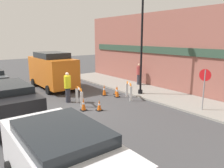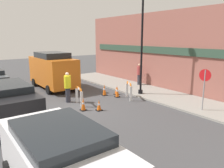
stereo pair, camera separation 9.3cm
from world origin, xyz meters
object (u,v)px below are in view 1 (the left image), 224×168
at_px(parked_car_1, 7,102).
at_px(parked_car_2, 63,158).
at_px(work_van, 52,69).
at_px(stop_sign, 204,83).
at_px(person_worker, 68,86).
at_px(person_pedestrian, 139,73).
at_px(streetlamp_post, 142,30).

relative_size(parked_car_1, parked_car_2, 1.08).
relative_size(parked_car_2, work_van, 0.85).
bearing_deg(parked_car_1, work_van, 141.73).
xyz_separation_m(parked_car_1, work_van, (-5.35, 4.22, 0.42)).
height_order(stop_sign, work_van, work_van).
bearing_deg(parked_car_1, stop_sign, 62.82).
distance_m(person_worker, work_van, 4.06).
relative_size(stop_sign, work_van, 0.43).
bearing_deg(parked_car_2, person_pedestrian, 128.01).
relative_size(person_pedestrian, parked_car_2, 0.40).
bearing_deg(person_pedestrian, work_van, 48.46).
xyz_separation_m(streetlamp_post, person_pedestrian, (-2.11, 1.88, -3.17)).
distance_m(streetlamp_post, person_worker, 5.69).
xyz_separation_m(parked_car_2, work_van, (-10.94, 4.22, 0.44)).
relative_size(person_worker, person_pedestrian, 1.08).
distance_m(person_pedestrian, parked_car_2, 12.55).
bearing_deg(stop_sign, person_pedestrian, -20.77).
xyz_separation_m(person_pedestrian, parked_car_1, (2.14, -9.89, 0.04)).
height_order(streetlamp_post, work_van, streetlamp_post).
relative_size(stop_sign, parked_car_1, 0.47).
bearing_deg(work_van, person_worker, -10.28).
relative_size(parked_car_1, work_van, 0.92).
height_order(streetlamp_post, stop_sign, streetlamp_post).
xyz_separation_m(person_worker, person_pedestrian, (-0.75, 6.38, 0.02)).
relative_size(person_pedestrian, work_van, 0.34).
bearing_deg(work_van, stop_sign, 22.71).
height_order(person_pedestrian, work_van, work_van).
distance_m(person_pedestrian, work_van, 6.53).
distance_m(person_pedestrian, parked_car_1, 10.11).
relative_size(streetlamp_post, person_pedestrian, 3.92).
relative_size(streetlamp_post, person_worker, 3.63).
height_order(stop_sign, parked_car_1, stop_sign).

